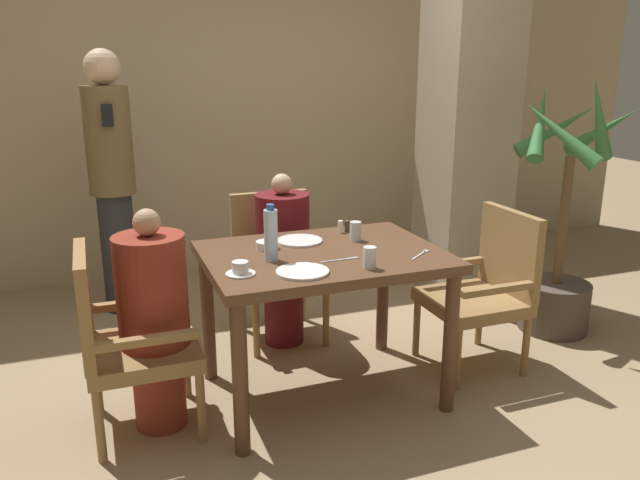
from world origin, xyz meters
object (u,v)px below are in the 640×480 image
glass_tall_mid (370,258)px  diner_in_left_chair (154,319)px  chair_left_side (123,337)px  plate_main_right (302,272)px  chair_far_side (277,262)px  diner_in_far_chair (283,258)px  teacup_with_saucer (240,269)px  water_bottle (271,235)px  glass_tall_near (355,231)px  bowl_small (267,245)px  potted_palm (559,251)px  standing_host (112,176)px  plate_main_left (300,241)px  chair_right_side (485,285)px

glass_tall_mid → diner_in_left_chair: bearing=161.6°
chair_left_side → plate_main_right: bearing=-18.9°
chair_far_side → diner_in_far_chair: (-0.00, -0.14, 0.06)m
teacup_with_saucer → diner_in_left_chair: bearing=152.6°
water_bottle → glass_tall_mid: size_ratio=2.67×
water_bottle → glass_tall_near: water_bottle is taller
diner_in_far_chair → glass_tall_mid: bearing=-83.8°
chair_left_side → bowl_small: (0.73, 0.15, 0.32)m
potted_palm → chair_far_side: bearing=161.4°
standing_host → potted_palm: size_ratio=1.08×
diner_in_left_chair → plate_main_left: diner_in_left_chair is taller
potted_palm → plate_main_left: (-1.74, -0.04, 0.25)m
chair_right_side → glass_tall_mid: chair_right_side is taller
plate_main_right → water_bottle: (-0.08, 0.22, 0.12)m
diner_in_left_chair → water_bottle: (0.55, -0.04, 0.36)m
standing_host → teacup_with_saucer: bearing=-76.0°
diner_in_far_chair → bowl_small: 0.63m
chair_left_side → diner_in_left_chair: 0.16m
chair_right_side → water_bottle: water_bottle is taller
diner_in_left_chair → potted_palm: 2.53m
diner_in_left_chair → potted_palm: size_ratio=0.65×
teacup_with_saucer → water_bottle: water_bottle is taller
chair_left_side → glass_tall_mid: chair_left_side is taller
chair_far_side → water_bottle: size_ratio=3.29×
chair_far_side → standing_host: bearing=139.9°
diner_in_left_chair → chair_right_side: 1.80m
chair_left_side → potted_palm: potted_palm is taller
potted_palm → plate_main_right: bearing=-164.7°
chair_right_side → glass_tall_near: 0.83m
potted_palm → bowl_small: potted_palm is taller
standing_host → glass_tall_mid: standing_host is taller
potted_palm → glass_tall_near: 1.49m
diner_in_far_chair → potted_palm: bearing=-14.2°
potted_palm → chair_left_side: bearing=-174.6°
chair_left_side → water_bottle: 0.81m
standing_host → potted_palm: 2.94m
glass_tall_near → glass_tall_mid: size_ratio=1.00×
chair_right_side → potted_palm: size_ratio=0.55×
water_bottle → standing_host: bearing=111.2°
chair_right_side → water_bottle: 1.31m
chair_right_side → teacup_with_saucer: bearing=-172.4°
potted_palm → teacup_with_saucer: 2.21m
plate_main_left → teacup_with_saucer: teacup_with_saucer is taller
chair_far_side → plate_main_right: (-0.20, -1.08, 0.30)m
plate_main_left → teacup_with_saucer: bearing=-135.6°
water_bottle → chair_far_side: bearing=72.2°
glass_tall_mid → water_bottle: bearing=144.8°
chair_left_side → plate_main_right: size_ratio=3.75×
chair_right_side → plate_main_right: bearing=-167.2°
diner_in_left_chair → glass_tall_near: size_ratio=10.46×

